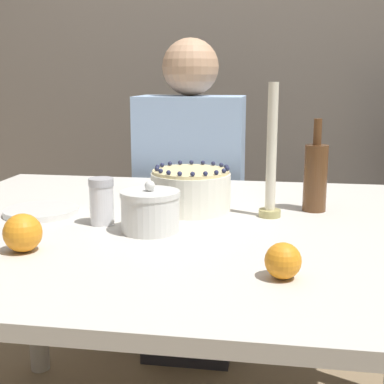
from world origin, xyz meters
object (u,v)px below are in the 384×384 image
(sugar_bowl, at_px, (150,211))
(bottle, at_px, (315,176))
(candle, at_px, (271,162))
(sugar_shaker, at_px, (102,201))
(cake, at_px, (192,190))
(person_man_blue_shirt, at_px, (191,221))

(sugar_bowl, height_order, bottle, bottle)
(candle, relative_size, bottle, 1.38)
(sugar_bowl, relative_size, sugar_shaker, 1.22)
(cake, relative_size, sugar_shaker, 1.86)
(bottle, bearing_deg, sugar_bowl, -145.99)
(person_man_blue_shirt, bearing_deg, sugar_shaker, 84.14)
(sugar_bowl, height_order, candle, candle)
(sugar_shaker, relative_size, person_man_blue_shirt, 0.09)
(sugar_bowl, xyz_separation_m, sugar_shaker, (-0.13, 0.04, 0.01))
(cake, distance_m, candle, 0.22)
(bottle, height_order, person_man_blue_shirt, person_man_blue_shirt)
(cake, relative_size, person_man_blue_shirt, 0.17)
(sugar_bowl, height_order, sugar_shaker, sugar_bowl)
(person_man_blue_shirt, bearing_deg, cake, 99.56)
(sugar_bowl, relative_size, person_man_blue_shirt, 0.11)
(sugar_shaker, height_order, bottle, bottle)
(cake, relative_size, sugar_bowl, 1.53)
(cake, xyz_separation_m, bottle, (0.32, 0.05, 0.04))
(bottle, bearing_deg, cake, -170.82)
(sugar_bowl, bearing_deg, candle, 33.54)
(sugar_shaker, distance_m, person_man_blue_shirt, 0.85)
(cake, bearing_deg, bottle, 9.18)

